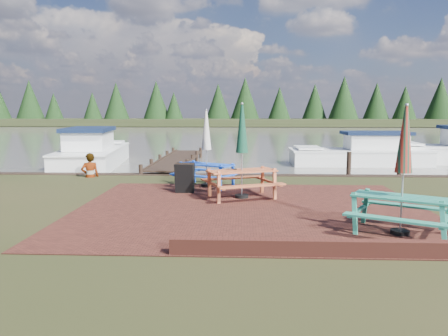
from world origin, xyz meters
The scene contains 13 objects.
ground centered at (0.00, 0.00, 0.00)m, with size 120.00×120.00×0.00m, color black.
paving centered at (0.00, 1.00, 0.01)m, with size 9.00×7.50×0.02m, color #3C1913.
brick_wall centered at (2.15, -2.42, 0.15)m, with size 6.21×1.79×0.30m.
water centered at (0.00, 37.00, 0.00)m, with size 120.00×60.00×0.02m, color #47453D.
far_treeline centered at (0.00, 66.00, 3.28)m, with size 120.00×10.00×8.10m.
picnic_table_teal centered at (3.00, -1.18, 0.92)m, with size 2.49×2.41×2.64m.
picnic_table_red centered at (-0.26, 2.43, 0.96)m, with size 2.48×2.36×2.72m.
picnic_table_blue centered at (-1.44, 4.30, 0.89)m, with size 2.40×2.33×2.55m.
chalkboard centered at (-2.01, 3.12, 0.48)m, with size 0.58×0.54×0.93m.
jetty centered at (-3.50, 11.28, 0.11)m, with size 1.76×9.08×1.00m.
boat_jetty centered at (-7.55, 10.80, 0.43)m, with size 3.43×7.58×2.12m.
boat_near centered at (5.73, 12.04, 0.36)m, with size 6.86×2.47×1.85m.
person centered at (-6.08, 6.22, 0.92)m, with size 0.67×0.44×1.83m, color gray.
Camera 1 is at (-0.21, -10.02, 2.53)m, focal length 35.00 mm.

